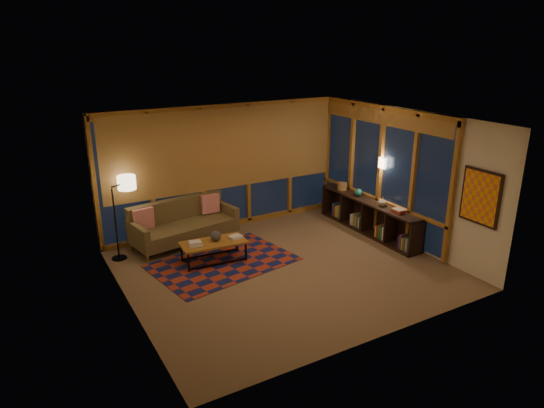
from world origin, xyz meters
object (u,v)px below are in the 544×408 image
bookshelf (368,216)px  sofa (185,223)px  coffee_table (214,252)px  floor_lamp (115,220)px

bookshelf → sofa: bearing=159.2°
sofa → coffee_table: 1.13m
sofa → coffee_table: sofa is taller
coffee_table → floor_lamp: floor_lamp is taller
sofa → coffee_table: size_ratio=1.75×
bookshelf → coffee_table: bearing=175.3°
floor_lamp → bookshelf: floor_lamp is taller
coffee_table → bookshelf: 3.48m
coffee_table → bookshelf: (3.47, -0.28, 0.16)m
floor_lamp → bookshelf: (4.98, -1.30, -0.42)m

